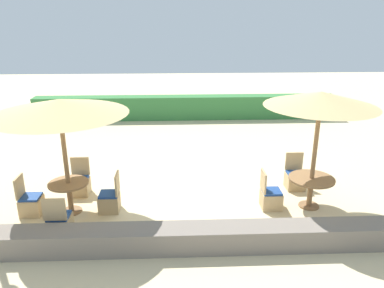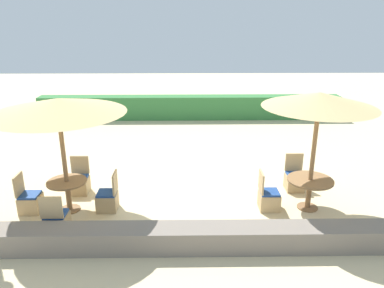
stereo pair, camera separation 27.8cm
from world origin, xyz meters
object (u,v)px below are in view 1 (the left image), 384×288
object	(u,v)px
patio_chair_front_right_north	(295,179)
patio_chair_front_left_south	(59,223)
round_table_front_left	(69,190)
patio_chair_front_right_west	(270,197)
patio_chair_front_left_east	(110,200)
patio_chair_front_left_north	(80,184)
parasol_front_right	(321,100)
parasol_front_left	(59,107)
round_table_front_right	(311,184)
patio_chair_front_left_west	(31,203)

from	to	relation	value
patio_chair_front_right_north	patio_chair_front_left_south	distance (m)	5.86
patio_chair_front_right_north	round_table_front_left	xyz separation A→B (m)	(-5.55, -1.01, 0.28)
patio_chair_front_right_west	patio_chair_front_left_east	world-z (taller)	same
patio_chair_front_left_north	parasol_front_right	bearing A→B (deg)	170.92
parasol_front_left	patio_chair_front_left_south	xyz separation A→B (m)	(0.03, -0.96, -2.23)
parasol_front_left	round_table_front_left	world-z (taller)	parasol_front_left
parasol_front_left	patio_chair_front_left_north	distance (m)	2.40
round_table_front_right	patio_chair_front_left_east	world-z (taller)	patio_chair_front_left_east
parasol_front_left	round_table_front_left	xyz separation A→B (m)	(0.00, 0.00, -1.94)
round_table_front_right	patio_chair_front_left_west	world-z (taller)	patio_chair_front_left_west
patio_chair_front_left_south	patio_chair_front_left_north	xyz separation A→B (m)	(-0.02, 1.87, 0.00)
parasol_front_left	patio_chair_front_left_north	world-z (taller)	parasol_front_left
patio_chair_front_right_north	patio_chair_front_left_west	size ratio (longest dim) A/B	1.00
patio_chair_front_right_west	patio_chair_front_left_north	size ratio (longest dim) A/B	1.00
patio_chair_front_left_east	patio_chair_front_left_north	distance (m)	1.27
round_table_front_left	patio_chair_front_left_north	distance (m)	0.95
parasol_front_right	patio_chair_front_left_east	size ratio (longest dim) A/B	2.97
parasol_front_left	patio_chair_front_left_west	bearing A→B (deg)	-176.27
round_table_front_right	patio_chair_front_right_north	xyz separation A→B (m)	(-0.05, 1.00, -0.32)
patio_chair_front_right_north	patio_chair_front_right_west	bearing A→B (deg)	48.59
patio_chair_front_right_north	round_table_front_left	bearing A→B (deg)	10.32
patio_chair_front_right_west	parasol_front_left	bearing A→B (deg)	-90.07
parasol_front_left	round_table_front_left	bearing A→B (deg)	0.00
parasol_front_left	patio_chair_front_left_east	xyz separation A→B (m)	(0.90, 0.01, -2.23)
round_table_front_right	patio_chair_front_left_west	bearing A→B (deg)	-179.38
round_table_front_right	round_table_front_left	size ratio (longest dim) A/B	1.17
round_table_front_right	patio_chair_front_left_north	world-z (taller)	patio_chair_front_left_north
patio_chair_front_left_west	parasol_front_left	bearing A→B (deg)	93.73
patio_chair_front_right_north	patio_chair_front_left_west	bearing A→B (deg)	9.43
patio_chair_front_right_north	patio_chair_front_left_south	bearing A→B (deg)	19.67
patio_chair_front_right_west	patio_chair_front_left_north	bearing A→B (deg)	-101.11
patio_chair_front_right_west	patio_chair_front_left_east	xyz separation A→B (m)	(-3.75, 0.02, 0.00)
patio_chair_front_left_east	round_table_front_right	bearing A→B (deg)	-89.96
round_table_front_left	patio_chair_front_left_east	world-z (taller)	patio_chair_front_left_east
patio_chair_front_left_south	patio_chair_front_left_west	xyz separation A→B (m)	(-0.91, 0.91, 0.00)
patio_chair_front_right_west	patio_chair_front_right_north	distance (m)	1.35
round_table_front_left	patio_chair_front_left_south	world-z (taller)	patio_chair_front_left_south
patio_chair_front_right_north	patio_chair_front_left_west	world-z (taller)	same
patio_chair_front_left_north	parasol_front_left	bearing A→B (deg)	89.93
round_table_front_left	patio_chair_front_left_west	distance (m)	0.93
patio_chair_front_right_west	round_table_front_left	bearing A→B (deg)	-90.07
patio_chair_front_right_north	patio_chair_front_left_north	distance (m)	5.55
parasol_front_right	patio_chair_front_left_west	distance (m)	6.88
parasol_front_left	patio_chair_front_left_south	size ratio (longest dim) A/B	3.14
patio_chair_front_left_east	patio_chair_front_left_south	bearing A→B (deg)	137.95
patio_chair_front_left_east	patio_chair_front_left_west	size ratio (longest dim) A/B	1.00
round_table_front_left	patio_chair_front_left_north	world-z (taller)	patio_chair_front_left_north
patio_chair_front_left_east	patio_chair_front_left_north	bearing A→B (deg)	45.12
round_table_front_left	patio_chair_front_left_west	size ratio (longest dim) A/B	0.97
parasol_front_right	round_table_front_right	world-z (taller)	parasol_front_right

